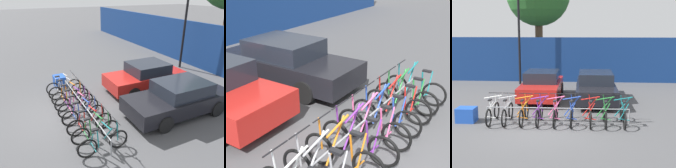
% 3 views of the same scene
% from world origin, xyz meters
% --- Properties ---
extents(ground_plane, '(120.00, 120.00, 0.00)m').
position_xyz_m(ground_plane, '(0.00, 0.00, 0.00)').
color(ground_plane, '#4C4C4F').
extents(bike_rack, '(5.36, 0.04, 0.57)m').
position_xyz_m(bike_rack, '(0.50, 0.68, 0.50)').
color(bike_rack, gray).
rests_on(bike_rack, ground).
extents(bicycle_white, '(0.68, 1.71, 1.05)m').
position_xyz_m(bicycle_white, '(-1.91, 0.53, 0.38)').
color(bicycle_white, black).
rests_on(bicycle_white, ground).
extents(bicycle_silver, '(0.68, 1.71, 1.05)m').
position_xyz_m(bicycle_silver, '(-1.35, 0.53, 0.38)').
color(bicycle_silver, black).
rests_on(bicycle_silver, ground).
extents(bicycle_orange, '(0.68, 1.71, 1.05)m').
position_xyz_m(bicycle_orange, '(-0.74, 0.53, 0.38)').
color(bicycle_orange, black).
rests_on(bicycle_orange, ground).
extents(bicycle_purple, '(0.68, 1.71, 1.05)m').
position_xyz_m(bicycle_purple, '(-0.16, 0.53, 0.38)').
color(bicycle_purple, black).
rests_on(bicycle_purple, ground).
extents(bicycle_pink, '(0.68, 1.71, 1.05)m').
position_xyz_m(bicycle_pink, '(0.44, 0.53, 0.38)').
color(bicycle_pink, black).
rests_on(bicycle_pink, ground).
extents(bicycle_blue, '(0.68, 1.71, 1.05)m').
position_xyz_m(bicycle_blue, '(1.04, 0.53, 0.38)').
color(bicycle_blue, black).
rests_on(bicycle_blue, ground).
extents(bicycle_red, '(0.68, 1.71, 1.05)m').
position_xyz_m(bicycle_red, '(1.72, 0.53, 0.38)').
color(bicycle_red, black).
rests_on(bicycle_red, ground).
extents(bicycle_green, '(0.68, 1.71, 1.05)m').
position_xyz_m(bicycle_green, '(2.25, 0.53, 0.38)').
color(bicycle_green, black).
rests_on(bicycle_green, ground).
extents(bicycle_teal, '(0.68, 1.71, 1.05)m').
position_xyz_m(bicycle_teal, '(2.90, 0.53, 0.38)').
color(bicycle_teal, black).
rests_on(bicycle_teal, ground).
extents(car_red, '(1.91, 4.06, 1.40)m').
position_xyz_m(car_red, '(-0.59, 4.43, 0.69)').
color(car_red, red).
rests_on(car_red, ground).
extents(car_black, '(1.91, 4.48, 1.40)m').
position_xyz_m(car_black, '(2.03, 4.27, 0.69)').
color(car_black, black).
rests_on(car_black, ground).
extents(lamp_post, '(0.24, 0.44, 7.41)m').
position_xyz_m(lamp_post, '(-2.52, 8.50, 4.07)').
color(lamp_post, black).
rests_on(lamp_post, ground).
extents(cargo_crate, '(0.70, 0.56, 0.55)m').
position_xyz_m(cargo_crate, '(-2.93, 0.55, 0.28)').
color(cargo_crate, blue).
rests_on(cargo_crate, ground).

